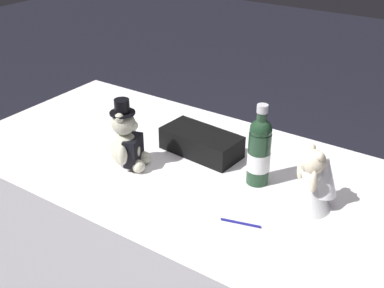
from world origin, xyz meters
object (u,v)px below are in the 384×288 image
at_px(teddy_bear_bride, 315,181).
at_px(gift_case_black, 201,143).
at_px(signing_pen, 239,223).
at_px(champagne_bottle, 259,151).
at_px(teddy_bear_groom, 127,142).

xyz_separation_m(teddy_bear_bride, gift_case_black, (0.52, -0.10, -0.05)).
bearing_deg(signing_pen, champagne_bottle, -75.23).
xyz_separation_m(teddy_bear_groom, teddy_bear_bride, (-0.70, -0.15, -0.00)).
distance_m(teddy_bear_bride, champagne_bottle, 0.23).
height_order(teddy_bear_bride, gift_case_black, teddy_bear_bride).
distance_m(signing_pen, gift_case_black, 0.49).
bearing_deg(gift_case_black, champagne_bottle, 166.78).
height_order(teddy_bear_bride, champagne_bottle, champagne_bottle).
xyz_separation_m(teddy_bear_groom, signing_pen, (-0.54, 0.08, -0.10)).
relative_size(teddy_bear_groom, signing_pen, 2.06).
height_order(champagne_bottle, signing_pen, champagne_bottle).
distance_m(champagne_bottle, signing_pen, 0.30).
relative_size(teddy_bear_groom, champagne_bottle, 0.90).
xyz_separation_m(teddy_bear_groom, gift_case_black, (-0.18, -0.25, -0.06)).
distance_m(teddy_bear_groom, teddy_bear_bride, 0.72).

